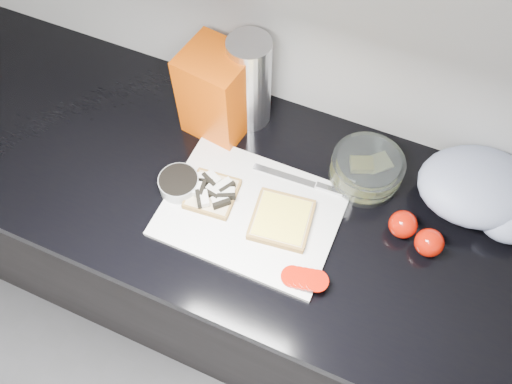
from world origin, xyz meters
TOP-DOWN VIEW (x-y plane):
  - base_cabinet at (0.00, 1.20)m, footprint 3.50×0.60m
  - countertop at (0.00, 1.20)m, footprint 3.50×0.64m
  - cutting_board at (-0.14, 1.15)m, footprint 0.40×0.30m
  - bread_left at (-0.24, 1.15)m, footprint 0.13×0.13m
  - bread_right at (-0.07, 1.15)m, footprint 0.15×0.15m
  - tomato_slices at (0.03, 1.03)m, footprint 0.11×0.07m
  - knife at (-0.04, 1.27)m, footprint 0.23×0.03m
  - seed_tub at (-0.33, 1.14)m, footprint 0.09×0.09m
  - tub_lid at (-0.23, 1.25)m, footprint 0.11×0.11m
  - glass_bowl at (0.07, 1.34)m, footprint 0.17×0.17m
  - bread_bag at (-0.32, 1.36)m, footprint 0.17×0.16m
  - steel_canister at (-0.26, 1.41)m, footprint 0.11×0.11m
  - grocery_bag at (0.33, 1.38)m, footprint 0.33×0.29m
  - whole_tomatoes at (0.22, 1.23)m, footprint 0.13×0.09m

SIDE VIEW (x-z plane):
  - base_cabinet at x=0.00m, z-range 0.00..0.86m
  - countertop at x=0.00m, z-range 0.86..0.90m
  - tub_lid at x=-0.23m, z-range 0.90..0.91m
  - cutting_board at x=-0.14m, z-range 0.90..0.91m
  - knife at x=-0.04m, z-range 0.91..0.92m
  - bread_right at x=-0.07m, z-range 0.91..0.93m
  - tomato_slices at x=0.03m, z-range 0.91..0.93m
  - bread_left at x=-0.24m, z-range 0.91..0.94m
  - seed_tub at x=-0.33m, z-range 0.90..0.95m
  - whole_tomatoes at x=0.22m, z-range 0.90..0.96m
  - glass_bowl at x=0.07m, z-range 0.90..0.97m
  - grocery_bag at x=0.33m, z-range 0.90..1.02m
  - bread_bag at x=-0.32m, z-range 0.90..1.13m
  - steel_canister at x=-0.26m, z-range 0.90..1.15m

